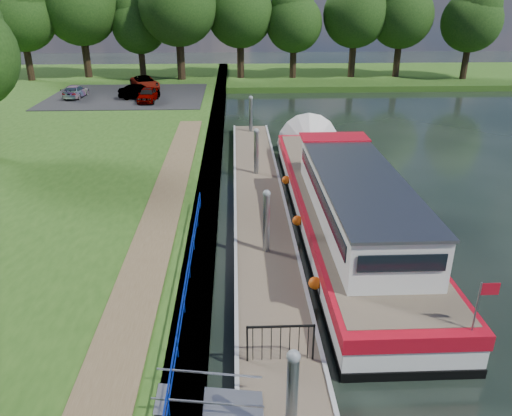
{
  "coord_description": "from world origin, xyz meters",
  "views": [
    {
      "loc": [
        -1.12,
        -8.66,
        9.74
      ],
      "look_at": [
        -0.32,
        10.38,
        1.4
      ],
      "focal_mm": 35.0,
      "sensor_mm": 36.0,
      "label": 1
    }
  ],
  "objects_px": {
    "car_b": "(139,92)",
    "pontoon": "(260,209)",
    "barge": "(340,198)",
    "car_d": "(145,83)",
    "car_c": "(75,91)",
    "car_a": "(148,94)"
  },
  "relations": [
    {
      "from": "car_b",
      "to": "car_c",
      "type": "bearing_deg",
      "value": 76.35
    },
    {
      "from": "car_b",
      "to": "car_c",
      "type": "relative_size",
      "value": 0.98
    },
    {
      "from": "pontoon",
      "to": "car_a",
      "type": "relative_size",
      "value": 8.32
    },
    {
      "from": "pontoon",
      "to": "car_a",
      "type": "bearing_deg",
      "value": 111.33
    },
    {
      "from": "car_a",
      "to": "car_b",
      "type": "xyz_separation_m",
      "value": [
        -0.96,
        1.35,
        -0.02
      ]
    },
    {
      "from": "barge",
      "to": "car_d",
      "type": "height_order",
      "value": "barge"
    },
    {
      "from": "pontoon",
      "to": "car_d",
      "type": "relative_size",
      "value": 6.62
    },
    {
      "from": "pontoon",
      "to": "barge",
      "type": "bearing_deg",
      "value": -14.3
    },
    {
      "from": "pontoon",
      "to": "car_b",
      "type": "relative_size",
      "value": 8.28
    },
    {
      "from": "car_a",
      "to": "pontoon",
      "type": "bearing_deg",
      "value": -66.9
    },
    {
      "from": "car_a",
      "to": "car_b",
      "type": "bearing_deg",
      "value": 127.11
    },
    {
      "from": "barge",
      "to": "car_c",
      "type": "relative_size",
      "value": 5.71
    },
    {
      "from": "car_a",
      "to": "car_c",
      "type": "distance_m",
      "value": 7.15
    },
    {
      "from": "pontoon",
      "to": "car_c",
      "type": "xyz_separation_m",
      "value": [
        -15.49,
        24.34,
        1.19
      ]
    },
    {
      "from": "car_b",
      "to": "car_d",
      "type": "height_order",
      "value": "car_d"
    },
    {
      "from": "car_b",
      "to": "pontoon",
      "type": "bearing_deg",
      "value": -163.78
    },
    {
      "from": "pontoon",
      "to": "barge",
      "type": "xyz_separation_m",
      "value": [
        3.6,
        -0.92,
        0.9
      ]
    },
    {
      "from": "barge",
      "to": "car_a",
      "type": "xyz_separation_m",
      "value": [
        -12.26,
        23.12,
        0.36
      ]
    },
    {
      "from": "pontoon",
      "to": "car_a",
      "type": "height_order",
      "value": "car_a"
    },
    {
      "from": "car_a",
      "to": "car_c",
      "type": "xyz_separation_m",
      "value": [
        -6.82,
        2.14,
        -0.08
      ]
    },
    {
      "from": "car_a",
      "to": "car_b",
      "type": "distance_m",
      "value": 1.66
    },
    {
      "from": "car_c",
      "to": "car_d",
      "type": "distance_m",
      "value": 6.81
    }
  ]
}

